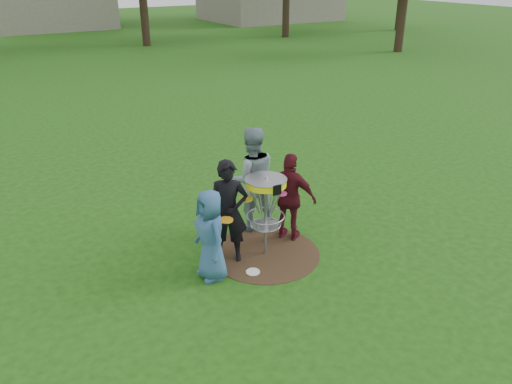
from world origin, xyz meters
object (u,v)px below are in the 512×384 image
player_blue (211,235)px  disc_golf_basket (266,198)px  player_grey (251,179)px  player_black (228,212)px  player_maroon (290,198)px

player_blue → disc_golf_basket: 1.09m
player_grey → disc_golf_basket: size_ratio=1.36×
player_blue → player_black: size_ratio=0.85×
player_grey → player_maroon: size_ratio=1.21×
player_black → player_maroon: size_ratio=1.09×
player_maroon → disc_golf_basket: 0.71m
player_maroon → player_grey: bearing=-10.2°
disc_golf_basket → player_maroon: bearing=20.6°
player_blue → player_maroon: size_ratio=0.92×
player_blue → player_grey: size_ratio=0.76×
player_blue → disc_golf_basket: size_ratio=1.04×
player_black → disc_golf_basket: player_black is taller
disc_golf_basket → player_blue: bearing=-172.2°
player_maroon → disc_golf_basket: bearing=73.2°
player_blue → player_black: player_black is taller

